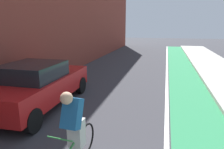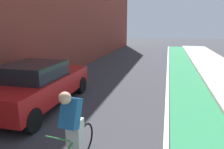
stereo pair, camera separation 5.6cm
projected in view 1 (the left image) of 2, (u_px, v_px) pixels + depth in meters
name	position (u px, v px, depth m)	size (l,w,h in m)	color
ground_plane	(127.00, 85.00, 9.58)	(75.94, 75.94, 0.00)	#38383D
bike_lane_paint	(185.00, 79.00, 10.80)	(1.60, 34.52, 0.00)	#2D8451
lane_divider_stripe	(167.00, 78.00, 11.02)	(0.12, 34.52, 0.00)	white
parked_sedan_red	(37.00, 84.00, 6.92)	(2.03, 4.47, 1.53)	red
cyclist_mid	(74.00, 130.00, 3.84)	(0.48, 1.73, 1.62)	black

